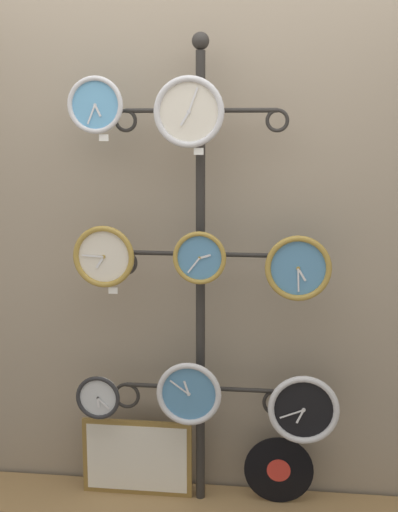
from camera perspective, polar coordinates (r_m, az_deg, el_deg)
The scene contains 16 objects.
shop_wall at distance 3.23m, azimuth 0.48°, elevation 4.08°, with size 4.40×0.04×2.80m.
low_shelf at distance 3.45m, azimuth -0.02°, elevation -19.63°, with size 2.20×0.36×0.06m.
display_stand at distance 3.18m, azimuth 0.12°, elevation -6.38°, with size 0.80×0.33×2.14m.
clock_top_left at distance 3.06m, azimuth -8.28°, elevation 11.87°, with size 0.24×0.04×0.24m.
clock_top_center at distance 2.94m, azimuth -0.81°, elevation 11.45°, with size 0.29×0.04×0.29m.
clock_middle_left at distance 3.08m, azimuth -7.61°, elevation -0.04°, with size 0.27×0.04×0.27m.
clock_middle_center at distance 2.99m, azimuth 0.05°, elevation -0.14°, with size 0.23×0.04×0.23m.
clock_middle_right at distance 3.00m, azimuth 7.94°, elevation -0.97°, with size 0.28×0.04×0.28m.
clock_bottom_left at distance 3.27m, azimuth -8.06°, elevation -11.13°, with size 0.20×0.04×0.20m.
clock_bottom_center at distance 3.15m, azimuth -0.81°, elevation -10.95°, with size 0.29×0.04×0.29m.
clock_bottom_right at distance 3.18m, azimuth 8.36°, elevation -12.05°, with size 0.31×0.04×0.31m.
vinyl_record at distance 3.39m, azimuth 6.39°, elevation -16.66°, with size 0.31×0.01×0.31m.
picture_frame at distance 3.44m, azimuth -4.98°, elevation -15.77°, with size 0.51×0.02×0.36m.
price_tag_upper at distance 3.05m, azimuth -7.63°, elevation 9.36°, with size 0.04×0.00×0.03m.
price_tag_mid at distance 2.93m, azimuth -0.03°, elevation 8.37°, with size 0.04×0.00×0.03m.
price_tag_lower at distance 3.10m, azimuth -6.90°, elevation -2.76°, with size 0.04×0.00×0.03m.
Camera 1 is at (0.38, -2.62, 1.74)m, focal length 50.00 mm.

